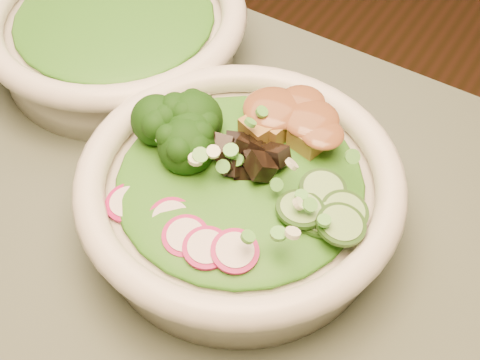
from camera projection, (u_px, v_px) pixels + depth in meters
The scene contains 11 objects.
salad_bowl at pixel (240, 196), 0.51m from camera, with size 0.25×0.25×0.07m.
side_bowl at pixel (117, 32), 0.64m from camera, with size 0.25×0.25×0.07m.
lettuce_bed at pixel (240, 179), 0.49m from camera, with size 0.19×0.19×0.02m, color #186014.
side_lettuce at pixel (114, 16), 0.62m from camera, with size 0.17×0.17×0.02m, color #186014.
broccoli_florets at pixel (179, 133), 0.50m from camera, with size 0.07×0.06×0.04m, color black, non-canonical shape.
radish_slices at pixel (189, 232), 0.46m from camera, with size 0.10×0.04×0.02m, color #970B49, non-canonical shape.
cucumber_slices at pixel (307, 211), 0.46m from camera, with size 0.06×0.06×0.03m, color #8CC46D, non-canonical shape.
mushroom_heap at pixel (249, 159), 0.49m from camera, with size 0.06×0.06×0.04m, color black, non-canonical shape.
tofu_cubes at pixel (287, 126), 0.51m from camera, with size 0.08×0.05×0.03m, color olive, non-canonical shape.
peanut_sauce at pixel (288, 115), 0.51m from camera, with size 0.06×0.05×0.01m, color brown.
scallion_garnish at pixel (240, 160), 0.48m from camera, with size 0.18×0.18×0.02m, color #53AD3D, non-canonical shape.
Camera 1 is at (-0.02, -0.11, 1.19)m, focal length 50.00 mm.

